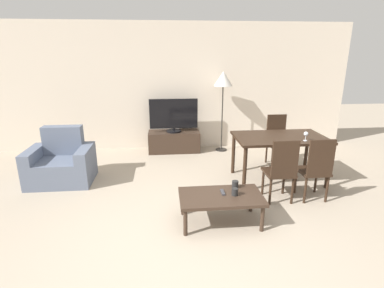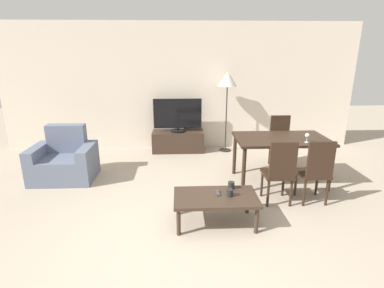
% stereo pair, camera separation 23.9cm
% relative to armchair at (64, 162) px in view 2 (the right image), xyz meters
% --- Properties ---
extents(ground_plane, '(18.00, 18.00, 0.00)m').
position_rel_armchair_xyz_m(ground_plane, '(1.99, -2.10, -0.30)').
color(ground_plane, tan).
extents(wall_back, '(7.67, 0.06, 2.70)m').
position_rel_armchair_xyz_m(wall_back, '(1.99, 1.72, 1.05)').
color(wall_back, beige).
rests_on(wall_back, ground_plane).
extents(armchair, '(1.00, 0.75, 0.89)m').
position_rel_armchair_xyz_m(armchair, '(0.00, 0.00, 0.00)').
color(armchair, slate).
rests_on(armchair, ground_plane).
extents(tv_stand, '(1.10, 0.48, 0.44)m').
position_rel_armchair_xyz_m(tv_stand, '(1.93, 1.41, -0.08)').
color(tv_stand, '#38281E').
rests_on(tv_stand, ground_plane).
extents(tv, '(1.02, 0.32, 0.71)m').
position_rel_armchair_xyz_m(tv, '(1.93, 1.41, 0.49)').
color(tv, black).
rests_on(tv, tv_stand).
extents(coffee_table, '(1.04, 0.59, 0.38)m').
position_rel_armchair_xyz_m(coffee_table, '(2.40, -1.52, 0.03)').
color(coffee_table, '#38281E').
rests_on(coffee_table, ground_plane).
extents(dining_table, '(1.47, 0.88, 0.77)m').
position_rel_armchair_xyz_m(dining_table, '(3.60, -0.30, 0.38)').
color(dining_table, black).
rests_on(dining_table, ground_plane).
extents(dining_chair_near, '(0.40, 0.40, 0.95)m').
position_rel_armchair_xyz_m(dining_chair_near, '(3.34, -1.06, 0.21)').
color(dining_chair_near, black).
rests_on(dining_chair_near, ground_plane).
extents(dining_chair_far, '(0.40, 0.40, 0.95)m').
position_rel_armchair_xyz_m(dining_chair_far, '(3.86, 0.45, 0.21)').
color(dining_chair_far, black).
rests_on(dining_chair_far, ground_plane).
extents(dining_chair_near_right, '(0.40, 0.40, 0.95)m').
position_rel_armchair_xyz_m(dining_chair_near_right, '(3.86, -1.06, 0.21)').
color(dining_chair_near_right, black).
rests_on(dining_chair_near_right, ground_plane).
extents(floor_lamp, '(0.39, 0.39, 1.71)m').
position_rel_armchair_xyz_m(floor_lamp, '(2.96, 1.38, 1.20)').
color(floor_lamp, black).
rests_on(floor_lamp, ground_plane).
extents(remote_primary, '(0.04, 0.15, 0.02)m').
position_rel_armchair_xyz_m(remote_primary, '(2.43, -1.46, 0.08)').
color(remote_primary, '#38383D').
rests_on(remote_primary, coffee_table).
extents(cup_white_near, '(0.08, 0.08, 0.09)m').
position_rel_armchair_xyz_m(cup_white_near, '(2.62, -1.32, 0.12)').
color(cup_white_near, black).
rests_on(cup_white_near, coffee_table).
extents(cup_colored_far, '(0.08, 0.08, 0.09)m').
position_rel_armchair_xyz_m(cup_colored_far, '(2.57, -1.53, 0.12)').
color(cup_colored_far, black).
rests_on(cup_colored_far, coffee_table).
extents(wine_glass_left, '(0.07, 0.07, 0.15)m').
position_rel_armchair_xyz_m(wine_glass_left, '(3.89, -0.58, 0.56)').
color(wine_glass_left, silver).
rests_on(wine_glass_left, dining_table).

